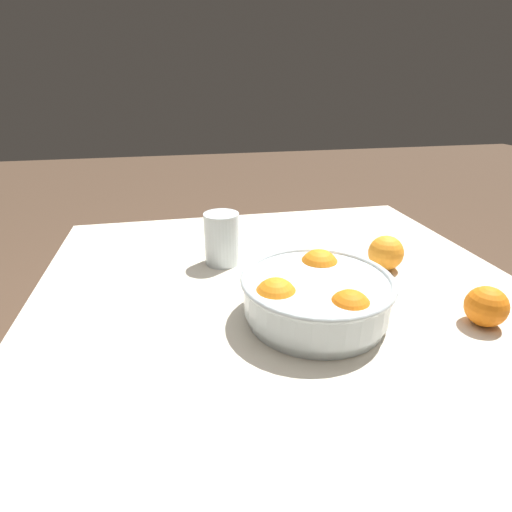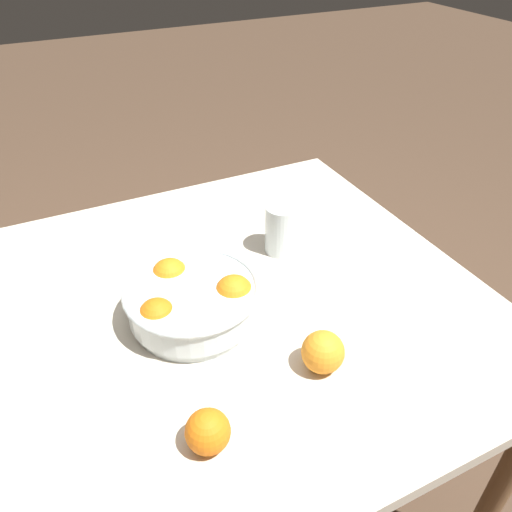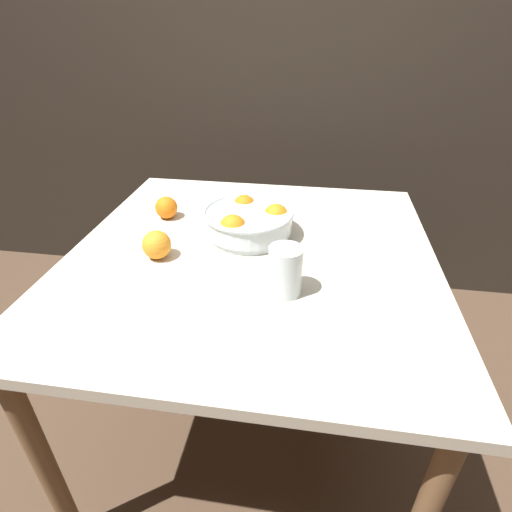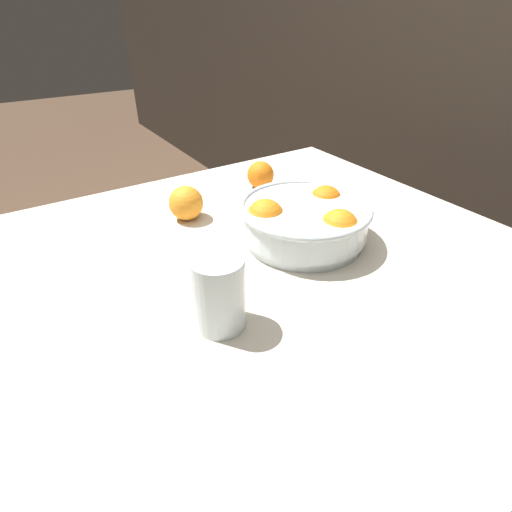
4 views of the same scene
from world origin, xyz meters
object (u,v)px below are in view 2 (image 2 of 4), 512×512
Objects in this scene: orange_loose_near_bowl at (323,352)px; juice_glass at (282,231)px; fruit_bowl at (192,300)px; orange_loose_front at (208,431)px.

juice_glass is at bearing -16.80° from orange_loose_near_bowl.
fruit_bowl is 3.78× the size of orange_loose_front.
orange_loose_near_bowl is at bearing -143.97° from fruit_bowl.
orange_loose_near_bowl is at bearing 163.20° from juice_glass.
fruit_bowl reaches higher than orange_loose_near_bowl.
orange_loose_near_bowl is (-0.36, 0.11, -0.01)m from juice_glass.
fruit_bowl is 0.28m from orange_loose_near_bowl.
orange_loose_front is (-0.06, 0.24, -0.00)m from orange_loose_near_bowl.
fruit_bowl is at bearing 36.03° from orange_loose_near_bowl.
juice_glass is 1.69× the size of orange_loose_front.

